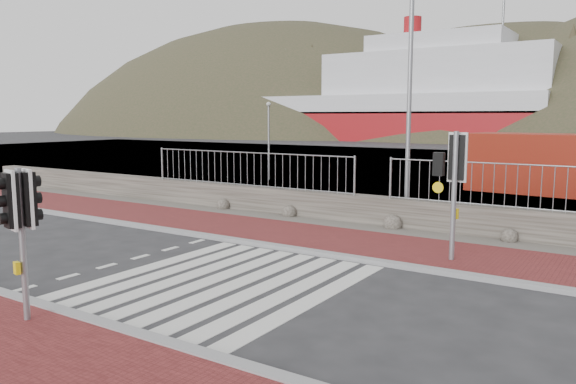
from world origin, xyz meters
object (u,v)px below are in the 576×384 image
Objects in this scene: streetlight at (414,76)px; shipping_container at (545,164)px; ferry at (393,102)px; traffic_signal_far at (453,168)px; traffic_signal_near at (21,213)px.

shipping_container is (2.32, 10.09, -3.28)m from streetlight.
ferry is 57.12m from shipping_container.
ferry is 16.50× the size of traffic_signal_far.
traffic_signal_near is 8.90m from traffic_signal_far.
streetlight reaches higher than traffic_signal_near.
traffic_signal_far reaches higher than traffic_signal_near.
traffic_signal_far reaches higher than shipping_container.
streetlight is at bearing 93.61° from traffic_signal_near.
traffic_signal_far is (28.05, -63.84, -3.17)m from ferry.
shipping_container reaches higher than traffic_signal_near.
shipping_container is (27.86, -49.69, -4.06)m from ferry.
traffic_signal_near is 22.21m from shipping_container.
traffic_signal_far is at bearing -65.30° from streetlight.
ferry is at bearing -65.20° from traffic_signal_far.
ferry is at bearing 121.93° from traffic_signal_near.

